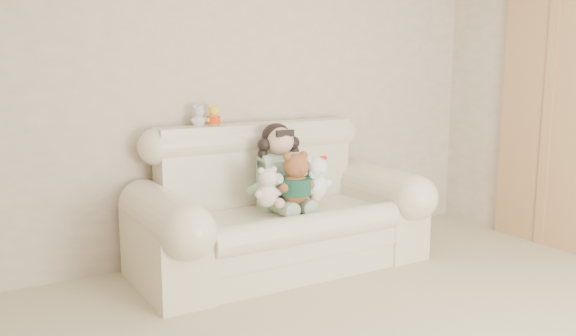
{
  "coord_description": "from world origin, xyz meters",
  "views": [
    {
      "loc": [
        -2.05,
        -1.66,
        1.48
      ],
      "look_at": [
        0.08,
        1.9,
        0.75
      ],
      "focal_mm": 37.63,
      "sensor_mm": 36.0,
      "label": 1
    }
  ],
  "objects": [
    {
      "name": "seated_child",
      "position": [
        0.11,
        2.08,
        0.74
      ],
      "size": [
        0.41,
        0.49,
        0.64
      ],
      "primitive_type": null,
      "rotation": [
        0.0,
        0.0,
        -0.07
      ],
      "color": "#357943",
      "rests_on": "sofa"
    },
    {
      "name": "grey_mini_plush",
      "position": [
        -0.38,
        2.39,
        1.11
      ],
      "size": [
        0.15,
        0.14,
        0.2
      ],
      "primitive_type": null,
      "rotation": [
        0.0,
        0.0,
        0.37
      ],
      "color": "silver",
      "rests_on": "sofa"
    },
    {
      "name": "cream_teddy",
      "position": [
        -0.1,
        1.88,
        0.66
      ],
      "size": [
        0.25,
        0.22,
        0.33
      ],
      "primitive_type": null,
      "rotation": [
        0.0,
        0.0,
        0.33
      ],
      "color": "white",
      "rests_on": "sofa"
    },
    {
      "name": "brown_teddy",
      "position": [
        0.11,
        1.85,
        0.72
      ],
      "size": [
        0.31,
        0.26,
        0.43
      ],
      "primitive_type": null,
      "rotation": [
        0.0,
        0.0,
        0.19
      ],
      "color": "brown",
      "rests_on": "sofa"
    },
    {
      "name": "wall_back",
      "position": [
        0.0,
        2.5,
        1.3
      ],
      "size": [
        4.5,
        0.0,
        4.5
      ],
      "primitive_type": "plane",
      "rotation": [
        1.57,
        0.0,
        0.0
      ],
      "color": "tan",
      "rests_on": "ground"
    },
    {
      "name": "yellow_mini_bear",
      "position": [
        -0.27,
        2.36,
        1.11
      ],
      "size": [
        0.15,
        0.14,
        0.2
      ],
      "primitive_type": null,
      "rotation": [
        0.0,
        0.0,
        0.37
      ],
      "color": "#FFF335",
      "rests_on": "sofa"
    },
    {
      "name": "door_panel",
      "position": [
        2.22,
        1.4,
        1.05
      ],
      "size": [
        0.06,
        0.9,
        2.1
      ],
      "primitive_type": "cube",
      "color": "#A77347",
      "rests_on": "floor"
    },
    {
      "name": "white_cat",
      "position": [
        0.3,
        1.88,
        0.69
      ],
      "size": [
        0.29,
        0.26,
        0.38
      ],
      "primitive_type": null,
      "rotation": [
        0.0,
        0.0,
        0.33
      ],
      "color": "white",
      "rests_on": "sofa"
    },
    {
      "name": "sofa",
      "position": [
        0.08,
        2.0,
        0.52
      ],
      "size": [
        2.1,
        0.95,
        1.03
      ],
      "primitive_type": null,
      "color": "beige",
      "rests_on": "floor"
    }
  ]
}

